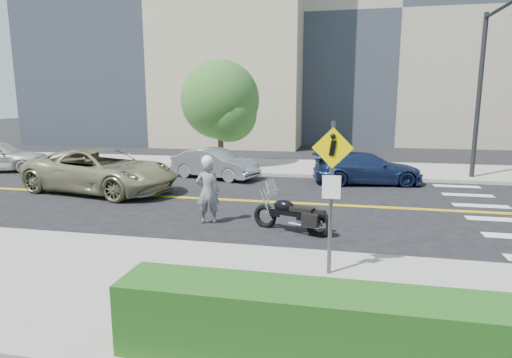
{
  "coord_description": "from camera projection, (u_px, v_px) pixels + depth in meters",
  "views": [
    {
      "loc": [
        4.44,
        -14.44,
        3.54
      ],
      "look_at": [
        1.83,
        -2.11,
        1.2
      ],
      "focal_mm": 30.0,
      "sensor_mm": 36.0,
      "label": 1
    }
  ],
  "objects": [
    {
      "name": "suv",
      "position": [
        101.0,
        170.0,
        16.58
      ],
      "size": [
        6.51,
        3.92,
        1.69
      ],
      "primitive_type": "imported",
      "rotation": [
        0.0,
        0.0,
        1.38
      ],
      "color": "tan",
      "rests_on": "ground"
    },
    {
      "name": "hedge",
      "position": [
        470.0,
        343.0,
        5.15
      ],
      "size": [
        9.0,
        0.9,
        1.0
      ],
      "primitive_type": "cube",
      "color": "#235619",
      "rests_on": "sidewalk_near"
    },
    {
      "name": "tree_far_a",
      "position": [
        220.0,
        100.0,
        22.19
      ],
      "size": [
        4.09,
        4.09,
        5.6
      ],
      "rotation": [
        0.0,
        0.0,
        -0.07
      ],
      "color": "#382619",
      "rests_on": "ground"
    },
    {
      "name": "sidewalk_near",
      "position": [
        105.0,
        283.0,
        8.21
      ],
      "size": [
        60.0,
        5.0,
        0.15
      ],
      "primitive_type": "cube",
      "color": "#9E9B91",
      "rests_on": "ground_plane"
    },
    {
      "name": "ground_plane",
      "position": [
        218.0,
        199.0,
        15.44
      ],
      "size": [
        120.0,
        120.0,
        0.0
      ],
      "primitive_type": "plane",
      "color": "black",
      "rests_on": "ground"
    },
    {
      "name": "pedestrian_sign",
      "position": [
        332.0,
        184.0,
        8.15
      ],
      "size": [
        0.78,
        0.08,
        3.0
      ],
      "color": "#4C4C51",
      "rests_on": "sidewalk_near"
    },
    {
      "name": "traffic_light",
      "position": [
        488.0,
        72.0,
        17.44
      ],
      "size": [
        0.28,
        4.5,
        7.0
      ],
      "color": "black",
      "rests_on": "sidewalk_far"
    },
    {
      "name": "motorcycle",
      "position": [
        292.0,
        207.0,
        11.55
      ],
      "size": [
        2.35,
        1.35,
        1.37
      ],
      "primitive_type": null,
      "rotation": [
        0.0,
        0.0,
        -0.32
      ],
      "color": "black",
      "rests_on": "ground"
    },
    {
      "name": "parked_car_silver",
      "position": [
        215.0,
        163.0,
        19.52
      ],
      "size": [
        4.35,
        2.58,
        1.35
      ],
      "primitive_type": "imported",
      "rotation": [
        0.0,
        0.0,
        1.27
      ],
      "color": "#989AA0",
      "rests_on": "ground"
    },
    {
      "name": "motorcyclist",
      "position": [
        208.0,
        190.0,
        12.3
      ],
      "size": [
        0.78,
        0.61,
        1.99
      ],
      "rotation": [
        0.0,
        0.0,
        3.4
      ],
      "color": "#B1B1B6",
      "rests_on": "ground"
    },
    {
      "name": "sidewalk_far",
      "position": [
        260.0,
        166.0,
        22.64
      ],
      "size": [
        60.0,
        5.0,
        0.15
      ],
      "primitive_type": "cube",
      "color": "#9E9B91",
      "rests_on": "ground_plane"
    },
    {
      "name": "building_mid",
      "position": [
        393.0,
        24.0,
        37.0
      ],
      "size": [
        18.0,
        14.0,
        20.0
      ],
      "primitive_type": "cube",
      "color": "#A39984",
      "rests_on": "ground_plane"
    },
    {
      "name": "parked_car_blue",
      "position": [
        367.0,
        168.0,
        18.24
      ],
      "size": [
        4.84,
        2.61,
        1.33
      ],
      "primitive_type": "imported",
      "rotation": [
        0.0,
        0.0,
        1.74
      ],
      "color": "navy",
      "rests_on": "ground"
    }
  ]
}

